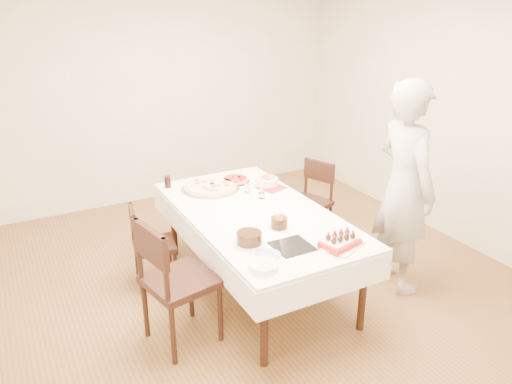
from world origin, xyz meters
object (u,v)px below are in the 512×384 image
pizza_pepperoni (235,180)px  pizza_white (210,187)px  chair_left_savory (154,245)px  dining_table (256,250)px  layer_cake (249,238)px  person (404,188)px  pasta_bowl (267,181)px  chair_left_dessert (181,281)px  strawberry_box (340,242)px  taper_candle (262,184)px  cola_glass (168,182)px  chair_right_savory (308,204)px  birthday_cake (279,218)px

pizza_pepperoni → pizza_white: bearing=-167.0°
chair_left_savory → dining_table: bearing=156.8°
layer_cake → pizza_white: bearing=80.7°
person → pasta_bowl: person is taller
chair_left_dessert → pizza_pepperoni: bearing=-143.1°
dining_table → chair_left_savory: size_ratio=2.75×
dining_table → strawberry_box: (0.26, -0.85, 0.41)m
pizza_pepperoni → chair_left_savory: bearing=-165.3°
dining_table → pizza_pepperoni: 0.86m
pizza_white → taper_candle: (0.33, -0.43, 0.12)m
dining_table → layer_cake: 0.73m
taper_candle → cola_glass: bearing=135.1°
chair_left_savory → pasta_bowl: size_ratio=3.50×
chair_left_dessert → layer_cake: chair_left_dessert is taller
chair_left_dessert → pasta_bowl: 1.54m
chair_right_savory → birthday_cake: size_ratio=6.15×
taper_candle → chair_left_dessert: bearing=-148.8°
cola_glass → strawberry_box: size_ratio=0.40×
taper_candle → layer_cake: size_ratio=1.14×
layer_cake → strawberry_box: 0.68m
dining_table → layer_cake: size_ratio=8.78×
pizza_white → layer_cake: bearing=-99.3°
person → pizza_white: (-1.30, 1.22, -0.17)m
birthday_cake → chair_right_savory: bearing=45.2°
pizza_pepperoni → taper_candle: taper_candle is taller
layer_cake → pizza_pepperoni: bearing=68.4°
pizza_white → person: bearing=-43.1°
cola_glass → birthday_cake: size_ratio=0.81×
pizza_white → birthday_cake: birthday_cake is taller
pizza_pepperoni → strawberry_box: 1.60m
chair_left_savory → cola_glass: bearing=-116.3°
person → pasta_bowl: bearing=44.1°
dining_table → cola_glass: bearing=117.5°
person → layer_cake: 1.50m
pizza_pepperoni → taper_candle: 0.51m
dining_table → strawberry_box: size_ratio=7.37×
pizza_pepperoni → pasta_bowl: bearing=-46.7°
chair_left_savory → cola_glass: 0.66m
chair_right_savory → layer_cake: size_ratio=3.58×
person → strawberry_box: bearing=116.3°
pasta_bowl → taper_candle: taper_candle is taller
pasta_bowl → cola_glass: (-0.87, 0.41, 0.01)m
pasta_bowl → strawberry_box: 1.36m
chair_right_savory → pizza_pepperoni: chair_right_savory is taller
person → pizza_white: person is taller
chair_left_savory → chair_right_savory: bearing=-169.0°
chair_right_savory → chair_left_dessert: size_ratio=0.85×
cola_glass → birthday_cake: (0.50, -1.28, 0.03)m
taper_candle → strawberry_box: (0.06, -1.10, -0.10)m
layer_cake → person: bearing=-1.6°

